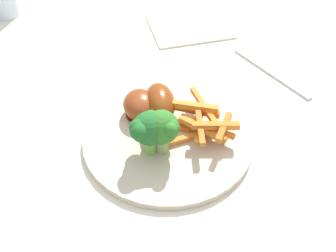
{
  "coord_description": "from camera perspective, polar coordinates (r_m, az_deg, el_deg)",
  "views": [
    {
      "loc": [
        -0.48,
        0.09,
        1.23
      ],
      "look_at": [
        -0.03,
        0.04,
        0.78
      ],
      "focal_mm": 43.66,
      "sensor_mm": 36.0,
      "label": 1
    }
  ],
  "objects": [
    {
      "name": "dining_table",
      "position": [
        0.76,
        2.83,
        -5.82
      ],
      "size": [
        1.05,
        0.88,
        0.75
      ],
      "color": "silver",
      "rests_on": "ground_plane"
    },
    {
      "name": "dinner_plate",
      "position": [
        0.65,
        0.0,
        -1.63
      ],
      "size": [
        0.27,
        0.27,
        0.01
      ],
      "primitive_type": "cylinder",
      "color": "beige",
      "rests_on": "dining_table"
    },
    {
      "name": "broccoli_floret_front",
      "position": [
        0.59,
        -2.92,
        -0.46
      ],
      "size": [
        0.06,
        0.06,
        0.07
      ],
      "color": "#83BA4A",
      "rests_on": "dinner_plate"
    },
    {
      "name": "broccoli_floret_middle",
      "position": [
        0.59,
        -0.9,
        -0.26
      ],
      "size": [
        0.05,
        0.05,
        0.07
      ],
      "color": "#8FAC60",
      "rests_on": "dinner_plate"
    },
    {
      "name": "carrot_fries_pile",
      "position": [
        0.64,
        4.69,
        0.63
      ],
      "size": [
        0.13,
        0.12,
        0.04
      ],
      "color": "orange",
      "rests_on": "dinner_plate"
    },
    {
      "name": "chicken_drumstick_near",
      "position": [
        0.67,
        -1.08,
        3.11
      ],
      "size": [
        0.13,
        0.05,
        0.05
      ],
      "color": "#5D230B",
      "rests_on": "dinner_plate"
    },
    {
      "name": "chicken_drumstick_far",
      "position": [
        0.67,
        -3.79,
        2.67
      ],
      "size": [
        0.12,
        0.06,
        0.04
      ],
      "color": "#5F240F",
      "rests_on": "dinner_plate"
    },
    {
      "name": "fork",
      "position": [
        0.81,
        14.21,
        7.24
      ],
      "size": [
        0.17,
        0.11,
        0.0
      ],
      "primitive_type": "cube",
      "rotation": [
        0.0,
        0.0,
        0.52
      ],
      "color": "silver",
      "rests_on": "dining_table"
    },
    {
      "name": "napkin",
      "position": [
        0.93,
        3.03,
        13.71
      ],
      "size": [
        0.16,
        0.19,
        0.0
      ],
      "primitive_type": "cube",
      "rotation": [
        0.0,
        0.0,
        1.71
      ],
      "color": "beige",
      "rests_on": "dining_table"
    }
  ]
}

